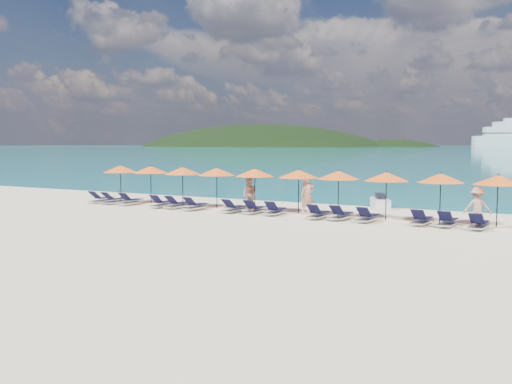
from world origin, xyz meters
The scene contains 32 objects.
ground centered at (0.00, 0.00, 0.00)m, with size 1400.00×1400.00×0.00m, color beige.
headland_main centered at (-300.00, 540.00, -38.00)m, with size 374.00×242.00×126.50m.
headland_small centered at (-150.00, 560.00, -35.00)m, with size 162.00×126.00×85.50m.
jetski centered at (4.18, 9.57, 0.32)m, with size 1.71×2.34×0.78m.
beachgoer_a centered at (1.89, 4.90, 0.99)m, with size 0.72×0.47×1.97m, color tan.
beachgoer_b centered at (-1.50, 4.97, 0.88)m, with size 0.85×0.49×1.75m, color tan.
beachgoer_c centered at (9.96, 4.47, 0.86)m, with size 1.11×0.52×1.72m, color tan.
umbrella_0 centered at (-10.50, 4.91, 2.02)m, with size 2.10×2.10×2.28m.
umbrella_1 centered at (-8.36, 5.15, 2.02)m, with size 2.10×2.10×2.28m.
umbrella_2 centered at (-5.86, 4.94, 2.02)m, with size 2.10×2.10×2.28m.
umbrella_3 centered at (-3.58, 4.98, 2.02)m, with size 2.10×2.10×2.28m.
umbrella_4 centered at (-1.26, 5.12, 2.02)m, with size 2.10×2.10×2.28m.
umbrella_5 centered at (1.28, 5.14, 2.02)m, with size 2.10×2.10×2.28m.
umbrella_6 centered at (3.44, 5.10, 2.02)m, with size 2.10×2.10×2.28m.
umbrella_7 centered at (5.87, 4.93, 2.02)m, with size 2.10×2.10×2.28m.
umbrella_8 centered at (8.30, 5.06, 2.02)m, with size 2.10×2.10×2.28m.
umbrella_9 centered at (10.68, 4.96, 2.02)m, with size 2.10×2.10×2.28m.
lounger_0 centered at (-11.15, 3.94, 0.24)m, with size 0.70×1.73×0.66m.
lounger_1 centered at (-10.07, 3.88, 0.24)m, with size 0.77×1.75×0.66m.
lounger_2 centered at (-8.87, 3.99, 0.24)m, with size 0.67×1.72×0.66m.
lounger_3 centered at (-6.47, 3.82, 0.24)m, with size 0.68×1.72×0.66m.
lounger_4 centered at (-5.41, 3.85, 0.24)m, with size 0.72×1.73×0.66m.
lounger_5 centered at (-4.11, 3.71, 0.24)m, with size 0.66×1.72×0.66m.
lounger_6 centered at (-1.74, 3.79, 0.24)m, with size 0.72×1.73×0.66m.
lounger_7 centered at (-0.59, 3.92, 0.24)m, with size 0.69×1.73×0.66m.
lounger_8 centered at (0.59, 3.91, 0.24)m, with size 0.75×1.74×0.66m.
lounger_9 centered at (3.00, 3.66, 0.24)m, with size 0.62×1.70×0.66m.
lounger_10 centered at (4.10, 3.82, 0.24)m, with size 0.72×1.74×0.66m.
lounger_11 centered at (5.41, 3.74, 0.24)m, with size 0.72×1.73×0.66m.
lounger_12 centered at (7.77, 3.95, 0.24)m, with size 0.72×1.73×0.66m.
lounger_13 centered at (8.85, 3.99, 0.24)m, with size 0.69×1.72×0.66m.
lounger_14 centered at (10.13, 3.80, 0.24)m, with size 0.72×1.73×0.66m.
Camera 1 is at (13.55, -21.06, 3.56)m, focal length 40.00 mm.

